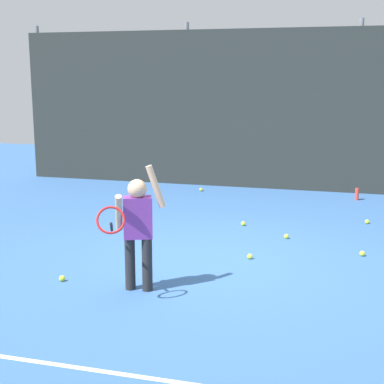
{
  "coord_description": "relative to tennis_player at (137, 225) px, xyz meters",
  "views": [
    {
      "loc": [
        1.53,
        -6.54,
        2.27
      ],
      "look_at": [
        -0.27,
        0.03,
        0.85
      ],
      "focal_mm": 53.01,
      "sensor_mm": 36.0,
      "label": 1
    }
  ],
  "objects": [
    {
      "name": "tennis_ball_7",
      "position": [
        -0.91,
        0.03,
        -0.69
      ],
      "size": [
        0.07,
        0.07,
        0.07
      ],
      "primitive_type": "sphere",
      "color": "#CCE033",
      "rests_on": "ground"
    },
    {
      "name": "fence_post_1",
      "position": [
        -1.14,
        5.96,
        0.92
      ],
      "size": [
        0.09,
        0.09,
        3.29
      ],
      "primitive_type": "cylinder",
      "color": "slate",
      "rests_on": "ground"
    },
    {
      "name": "tennis_ball_5",
      "position": [
        1.33,
        2.37,
        -0.69
      ],
      "size": [
        0.07,
        0.07,
        0.07
      ],
      "primitive_type": "sphere",
      "color": "#CCE033",
      "rests_on": "ground"
    },
    {
      "name": "fence_post_0",
      "position": [
        -4.51,
        5.96,
        0.92
      ],
      "size": [
        0.09,
        0.09,
        3.29
      ],
      "primitive_type": "cylinder",
      "color": "slate",
      "rests_on": "ground"
    },
    {
      "name": "tennis_ball_1",
      "position": [
        0.98,
        1.35,
        -0.69
      ],
      "size": [
        0.07,
        0.07,
        0.07
      ],
      "primitive_type": "sphere",
      "color": "#CCE033",
      "rests_on": "ground"
    },
    {
      "name": "back_fence_windscreen",
      "position": [
        0.54,
        5.9,
        0.84
      ],
      "size": [
        10.4,
        0.08,
        3.14
      ],
      "primitive_type": "cube",
      "color": "#282D2B",
      "rests_on": "ground"
    },
    {
      "name": "fence_post_2",
      "position": [
        2.22,
        5.96,
        0.92
      ],
      "size": [
        0.09,
        0.09,
        3.29
      ],
      "primitive_type": "cylinder",
      "color": "slate",
      "rests_on": "ground"
    },
    {
      "name": "tennis_player",
      "position": [
        0.0,
        0.0,
        0.0
      ],
      "size": [
        0.54,
        0.76,
        1.35
      ],
      "rotation": [
        0.0,
        0.0,
        0.39
      ],
      "color": "#232326",
      "rests_on": "ground"
    },
    {
      "name": "tennis_ball_4",
      "position": [
        2.44,
        3.52,
        -0.69
      ],
      "size": [
        0.07,
        0.07,
        0.07
      ],
      "primitive_type": "sphere",
      "color": "#CCE033",
      "rests_on": "ground"
    },
    {
      "name": "court_line_baseline",
      "position": [
        0.54,
        -1.67,
        -0.72
      ],
      "size": [
        9.0,
        0.05,
        0.0
      ],
      "primitive_type": "cube",
      "color": "white",
      "rests_on": "ground"
    },
    {
      "name": "water_bottle",
      "position": [
        2.31,
        5.24,
        -0.62
      ],
      "size": [
        0.07,
        0.07,
        0.22
      ],
      "primitive_type": "cylinder",
      "color": "#D83F33",
      "rests_on": "ground"
    },
    {
      "name": "tennis_ball_0",
      "position": [
        -0.65,
        5.25,
        -0.69
      ],
      "size": [
        0.07,
        0.07,
        0.07
      ],
      "primitive_type": "sphere",
      "color": "#CCE033",
      "rests_on": "ground"
    },
    {
      "name": "tennis_ball_2",
      "position": [
        2.34,
        1.85,
        -0.69
      ],
      "size": [
        0.07,
        0.07,
        0.07
      ],
      "primitive_type": "sphere",
      "color": "#CCE033",
      "rests_on": "ground"
    },
    {
      "name": "tennis_ball_3",
      "position": [
        0.62,
        2.9,
        -0.69
      ],
      "size": [
        0.07,
        0.07,
        0.07
      ],
      "primitive_type": "sphere",
      "color": "#CCE033",
      "rests_on": "ground"
    },
    {
      "name": "ground_plane",
      "position": [
        0.54,
        1.17,
        -0.73
      ],
      "size": [
        20.0,
        20.0,
        0.0
      ],
      "primitive_type": "plane",
      "color": "#335B93"
    }
  ]
}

